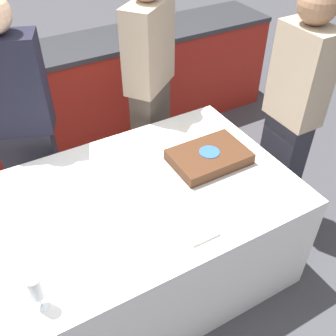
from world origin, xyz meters
TOP-DOWN VIEW (x-y plane):
  - ground_plane at (0.00, 0.00)m, footprint 14.00×14.00m
  - back_counter at (0.00, 1.64)m, footprint 4.40×0.58m
  - dining_table at (0.00, 0.00)m, footprint 1.95×1.13m
  - cake at (0.60, 0.03)m, footprint 0.49×0.35m
  - wine_glass at (-0.54, -0.41)m, footprint 0.07×0.07m
  - side_plate_near_cake at (0.63, 0.35)m, footprint 0.22×0.22m
  - utensil_pile at (0.25, -0.42)m, footprint 0.16×0.09m
  - person_cutting_cake at (0.60, 0.79)m, footprint 0.45×0.41m
  - person_seated_right at (1.19, 0.00)m, footprint 0.22×0.33m
  - person_standing_back at (-0.30, 0.79)m, footprint 0.44×0.33m

SIDE VIEW (x-z plane):
  - ground_plane at x=0.00m, z-range 0.00..0.00m
  - dining_table at x=0.00m, z-range 0.00..0.73m
  - back_counter at x=0.00m, z-range 0.00..0.92m
  - side_plate_near_cake at x=0.63m, z-range 0.73..0.74m
  - utensil_pile at x=0.25m, z-range 0.73..0.75m
  - cake at x=0.60m, z-range 0.73..0.81m
  - person_cutting_cake at x=0.60m, z-range 0.03..1.68m
  - wine_glass at x=-0.54m, z-range 0.76..0.95m
  - person_standing_back at x=-0.30m, z-range 0.04..1.69m
  - person_seated_right at x=1.19m, z-range 0.05..1.73m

